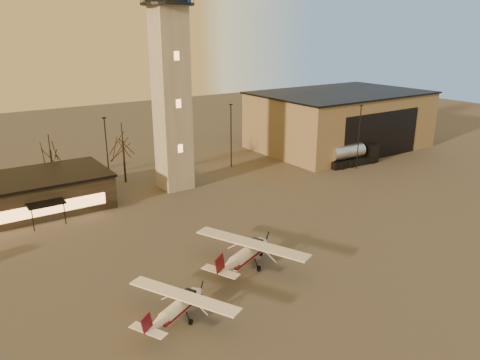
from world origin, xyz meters
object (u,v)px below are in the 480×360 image
object	(u,v)px
cessna_front	(249,255)
cessna_rear	(181,308)
hangar	(339,120)
control_tower	(170,68)
fuel_truck	(352,156)

from	to	relation	value
cessna_front	cessna_rear	xyz separation A→B (m)	(-9.11, -3.90, -0.19)
cessna_front	cessna_rear	bearing A→B (deg)	179.50
cessna_front	hangar	bearing A→B (deg)	11.39
control_tower	cessna_rear	size ratio (longest dim) A/B	3.54
control_tower	fuel_truck	size ratio (longest dim) A/B	3.40
cessna_front	fuel_truck	world-z (taller)	fuel_truck
cessna_front	control_tower	bearing A→B (deg)	55.57
cessna_rear	fuel_truck	size ratio (longest dim) A/B	0.96
control_tower	fuel_truck	distance (m)	33.24
control_tower	hangar	xyz separation A→B (m)	(36.00, 3.98, -11.17)
control_tower	cessna_rear	xyz separation A→B (m)	(-13.78, -28.45, -15.41)
control_tower	hangar	bearing A→B (deg)	6.31
hangar	cessna_front	world-z (taller)	hangar
hangar	fuel_truck	distance (m)	12.71
control_tower	hangar	distance (m)	37.90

